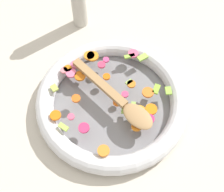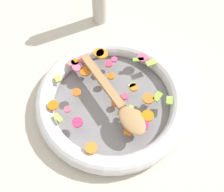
# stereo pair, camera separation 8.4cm
# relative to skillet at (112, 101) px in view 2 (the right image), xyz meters

# --- Properties ---
(ground_plane) EXTENTS (4.00, 4.00, 0.00)m
(ground_plane) POSITION_rel_skillet_xyz_m (0.00, 0.00, -0.02)
(ground_plane) COLOR beige
(skillet) EXTENTS (0.42, 0.42, 0.05)m
(skillet) POSITION_rel_skillet_xyz_m (0.00, 0.00, 0.00)
(skillet) COLOR slate
(skillet) RESTS_ON ground_plane
(chopped_vegetables) EXTENTS (0.33, 0.34, 0.01)m
(chopped_vegetables) POSITION_rel_skillet_xyz_m (-0.01, 0.02, 0.03)
(chopped_vegetables) COLOR orange
(chopped_vegetables) RESTS_ON skillet
(wooden_spoon) EXTENTS (0.21, 0.25, 0.01)m
(wooden_spoon) POSITION_rel_skillet_xyz_m (0.02, -0.02, 0.04)
(wooden_spoon) COLOR #A87F51
(wooden_spoon) RESTS_ON chopped_vegetables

